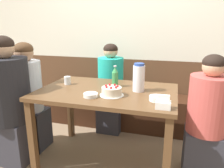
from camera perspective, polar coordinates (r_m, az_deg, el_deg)
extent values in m
plane|color=#846B51|center=(2.40, -1.20, -19.29)|extent=(12.00, 12.00, 0.00)
cube|color=brown|center=(3.13, 4.51, -1.68)|extent=(4.80, 0.04, 0.90)
cube|color=#381E11|center=(3.00, 3.55, -6.86)|extent=(2.36, 0.38, 0.47)
cube|color=brown|center=(2.07, -1.31, -2.08)|extent=(1.29, 0.85, 0.03)
cube|color=brown|center=(2.17, -20.05, -13.18)|extent=(0.06, 0.06, 0.73)
cube|color=brown|center=(1.81, 14.12, -18.76)|extent=(0.06, 0.06, 0.73)
cube|color=brown|center=(2.75, -10.84, -6.35)|extent=(0.06, 0.06, 0.73)
cube|color=brown|center=(2.47, 14.92, -9.11)|extent=(0.06, 0.06, 0.73)
cylinder|color=white|center=(1.91, -0.10, -2.93)|extent=(0.21, 0.21, 0.01)
cylinder|color=beige|center=(1.90, -0.10, -1.85)|extent=(0.18, 0.18, 0.07)
sphere|color=red|center=(1.91, -1.58, -0.41)|extent=(0.02, 0.02, 0.02)
sphere|color=red|center=(1.86, -1.45, -0.79)|extent=(0.02, 0.02, 0.02)
sphere|color=red|center=(1.84, -0.27, -0.99)|extent=(0.02, 0.02, 0.02)
sphere|color=red|center=(1.85, 1.05, -0.86)|extent=(0.02, 0.02, 0.02)
sphere|color=red|center=(1.90, 1.47, -0.50)|extent=(0.02, 0.02, 0.02)
sphere|color=red|center=(1.93, 0.72, -0.19)|extent=(0.02, 0.02, 0.02)
sphere|color=red|center=(1.94, -0.61, -0.15)|extent=(0.02, 0.02, 0.02)
cylinder|color=white|center=(2.02, 7.00, 1.43)|extent=(0.11, 0.11, 0.24)
cylinder|color=#28479E|center=(2.00, 7.12, 5.10)|extent=(0.09, 0.09, 0.02)
cylinder|color=#388E4C|center=(2.17, 0.81, 1.16)|extent=(0.06, 0.06, 0.14)
cone|color=#388E4C|center=(2.14, 0.82, 3.75)|extent=(0.06, 0.06, 0.06)
cylinder|color=silver|center=(2.14, 0.82, 4.67)|extent=(0.03, 0.03, 0.01)
cube|color=white|center=(1.66, 13.22, -5.35)|extent=(0.11, 0.08, 0.05)
cube|color=white|center=(1.64, 13.33, -3.64)|extent=(0.09, 0.03, 0.05)
cylinder|color=white|center=(1.88, -5.61, -2.89)|extent=(0.12, 0.12, 0.03)
cylinder|color=white|center=(1.81, 11.53, -3.71)|extent=(0.12, 0.12, 0.04)
cylinder|color=silver|center=(2.30, -11.56, 0.92)|extent=(0.07, 0.07, 0.08)
cube|color=#33333D|center=(2.91, -0.34, -7.70)|extent=(0.30, 0.34, 0.45)
cylinder|color=#1EB2A3|center=(2.76, -0.35, 1.57)|extent=(0.32, 0.32, 0.52)
sphere|color=tan|center=(2.70, -0.37, 8.52)|extent=(0.17, 0.17, 0.17)
ellipsoid|color=black|center=(2.70, -0.37, 9.16)|extent=(0.18, 0.18, 0.13)
cube|color=#33333D|center=(2.68, -20.22, -10.85)|extent=(0.34, 0.30, 0.45)
cylinder|color=silver|center=(2.51, -21.26, -0.55)|extent=(0.31, 0.31, 0.55)
sphere|color=#A87A5B|center=(2.44, -22.07, 7.62)|extent=(0.19, 0.19, 0.19)
ellipsoid|color=#4C331E|center=(2.44, -22.15, 8.41)|extent=(0.20, 0.20, 0.15)
cube|color=#33333D|center=(2.49, -24.03, -13.34)|extent=(0.34, 0.30, 0.45)
cylinder|color=black|center=(2.30, -25.47, -1.48)|extent=(0.40, 0.40, 0.62)
sphere|color=tan|center=(2.23, -26.65, 8.42)|extent=(0.20, 0.20, 0.20)
ellipsoid|color=black|center=(2.22, -26.76, 9.32)|extent=(0.21, 0.21, 0.15)
cube|color=#33333D|center=(2.25, 22.61, -16.42)|extent=(0.34, 0.30, 0.45)
cylinder|color=#BC4C47|center=(2.05, 23.97, -4.93)|extent=(0.35, 0.35, 0.50)
sphere|color=tan|center=(1.97, 25.01, 4.21)|extent=(0.18, 0.18, 0.18)
ellipsoid|color=black|center=(1.96, 25.11, 5.11)|extent=(0.18, 0.18, 0.14)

